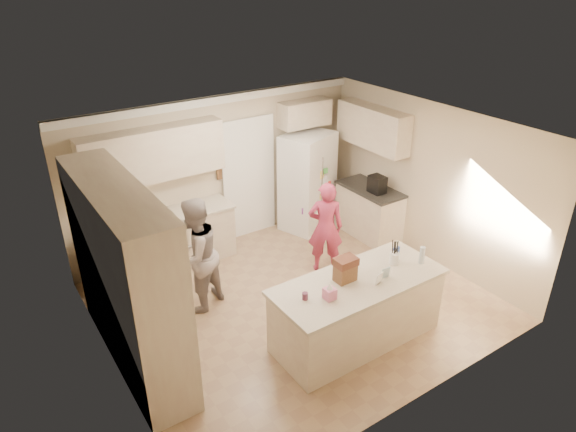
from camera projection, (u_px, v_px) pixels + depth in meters
floor at (296, 303)px, 7.57m from camera, size 5.20×4.60×0.02m
ceiling at (297, 131)px, 6.39m from camera, size 5.20×4.60×0.02m
wall_back at (219, 172)px, 8.69m from camera, size 5.20×0.02×2.60m
wall_front at (424, 310)px, 5.27m from camera, size 5.20×0.02×2.60m
wall_left at (103, 285)px, 5.68m from camera, size 0.02×4.60×2.60m
wall_right at (429, 182)px, 8.28m from camera, size 0.02×4.60×2.60m
crown_back at (215, 100)px, 8.10m from camera, size 5.20×0.08×0.12m
pantry_bank at (126, 277)px, 6.04m from camera, size 0.60×2.60×2.35m
back_base_cab at (167, 242)px, 8.27m from camera, size 2.20×0.60×0.88m
back_countertop at (164, 217)px, 8.06m from camera, size 2.24×0.63×0.04m
back_upper_cab at (153, 154)px, 7.71m from camera, size 2.20×0.35×0.80m
doorway_opening at (248, 179)px, 9.06m from camera, size 0.90×0.06×2.10m
doorway_casing at (249, 180)px, 9.03m from camera, size 1.02×0.03×2.22m
wall_frame_upper at (220, 158)px, 8.56m from camera, size 0.15×0.02×0.20m
wall_frame_lower at (221, 173)px, 8.68m from camera, size 0.15×0.02×0.20m
refrigerator at (307, 182)px, 9.34m from camera, size 1.08×0.96×1.80m
fridge_seam at (319, 188)px, 9.07m from camera, size 0.02×0.02×1.78m
fridge_dispenser at (310, 178)px, 8.85m from camera, size 0.22×0.03×0.35m
fridge_handle_l at (317, 181)px, 8.97m from camera, size 0.02×0.02×0.85m
fridge_handle_r at (322, 180)px, 9.02m from camera, size 0.02×0.02×0.85m
over_fridge_cab at (305, 113)px, 9.02m from camera, size 0.95×0.35×0.45m
right_base_cab at (369, 212)px, 9.26m from camera, size 0.60×1.20×0.88m
right_countertop at (370, 189)px, 9.04m from camera, size 0.63×1.24×0.04m
right_upper_cab at (373, 127)px, 8.79m from camera, size 0.35×1.50×0.70m
coffee_maker at (377, 184)px, 8.80m from camera, size 0.22×0.28×0.30m
island_base at (357, 311)px, 6.65m from camera, size 2.20×0.90×0.88m
island_top at (359, 282)px, 6.44m from camera, size 2.28×0.96×0.05m
utensil_crock at (394, 258)px, 6.76m from camera, size 0.13×0.13×0.15m
tissue_box at (330, 294)px, 6.05m from camera, size 0.13×0.13×0.14m
tissue_plume at (330, 286)px, 6.00m from camera, size 0.08×0.08×0.08m
dollhouse_body at (345, 273)px, 6.38m from camera, size 0.26×0.18×0.22m
dollhouse_roof at (346, 262)px, 6.31m from camera, size 0.28×0.20×0.10m
jam_jar at (305, 296)px, 6.05m from camera, size 0.07×0.07×0.09m
greeting_card_a at (379, 278)px, 6.32m from camera, size 0.12×0.06×0.16m
greeting_card_b at (385, 273)px, 6.44m from camera, size 0.12×0.05×0.16m
water_bottle at (422, 255)px, 6.74m from camera, size 0.07×0.07×0.24m
shaker_salt at (394, 251)px, 6.98m from camera, size 0.05×0.05×0.09m
shaker_pepper at (398, 250)px, 7.02m from camera, size 0.05×0.05×0.09m
teen_boy at (195, 256)px, 7.11m from camera, size 1.02×0.92×1.70m
teen_girl at (325, 227)px, 8.05m from camera, size 0.66×0.61×1.52m
fridge_magnets at (319, 188)px, 9.07m from camera, size 0.76×0.02×1.44m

